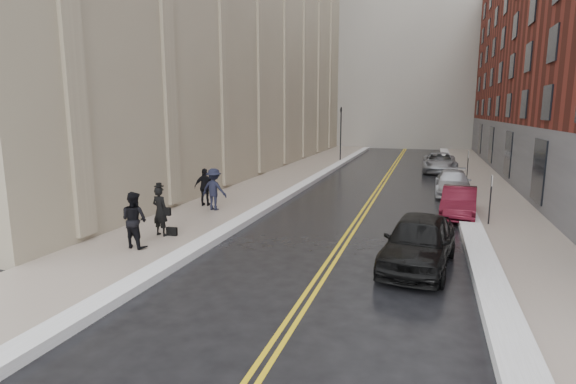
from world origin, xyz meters
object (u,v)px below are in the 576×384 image
Objects in this scene: pedestrian_main at (160,211)px; pedestrian_b at (214,189)px; pedestrian_c at (205,187)px; car_silver_far at (439,162)px; car_silver_near at (453,183)px; car_black at (419,242)px; pedestrian_a at (134,220)px; car_maroon at (459,202)px.

pedestrian_b is (-0.10, 4.70, 0.05)m from pedestrian_main.
car_silver_far is at bearing -134.80° from pedestrian_c.
pedestrian_b is (-11.12, -8.52, 0.45)m from car_silver_near.
car_silver_near is at bearing -118.82° from pedestrian_main.
car_silver_far is at bearing 93.67° from car_silver_near.
pedestrian_main is (-9.42, 0.30, 0.27)m from car_black.
pedestrian_main is 0.97× the size of pedestrian_a.
pedestrian_c is (-0.96, 5.45, -0.01)m from pedestrian_main.
pedestrian_b is (-11.12, -2.54, 0.45)m from car_maroon.
car_maroon is at bearing -89.48° from car_silver_near.
car_silver_far is at bearing -103.18° from pedestrian_main.
pedestrian_b reaches higher than car_maroon.
car_silver_near is (0.00, 5.98, 0.00)m from car_maroon.
pedestrian_a reaches higher than pedestrian_c.
pedestrian_c reaches higher than car_silver_near.
car_maroon is at bearing -132.24° from pedestrian_a.
car_black is at bearing -96.23° from car_silver_near.
pedestrian_a is at bearing -136.40° from car_maroon.
pedestrian_main is 5.53m from pedestrian_c.
pedestrian_main is (-11.02, -13.21, 0.40)m from car_silver_near.
pedestrian_main is at bearing -80.86° from pedestrian_a.
pedestrian_main is at bearing -141.77° from car_maroon.
car_silver_far is (1.05, 23.60, -0.05)m from car_black.
pedestrian_a is 6.28m from pedestrian_b.
car_silver_far reaches higher than car_maroon.
car_silver_near is at bearing -136.15° from pedestrian_b.
car_black is 1.01× the size of car_silver_near.
pedestrian_c is (-0.86, 0.75, -0.06)m from pedestrian_b.
pedestrian_a is 7.09m from pedestrian_c.
car_maroon is (1.60, 7.53, -0.13)m from car_black.
car_silver_far is at bearing 96.93° from car_maroon.
car_silver_near is 18.45m from pedestrian_a.
pedestrian_b is at bearing 159.72° from car_black.
pedestrian_b is at bearing -120.21° from car_silver_far.
pedestrian_main is 1.01× the size of pedestrian_c.
pedestrian_b is at bearing -79.95° from pedestrian_a.
pedestrian_b reaches higher than pedestrian_a.
pedestrian_main reaches higher than car_maroon.
pedestrian_b reaches higher than pedestrian_c.
pedestrian_b is at bearing 126.80° from pedestrian_c.
pedestrian_a is (-10.46, -24.88, 0.36)m from car_silver_far.
pedestrian_a reaches higher than car_silver_near.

